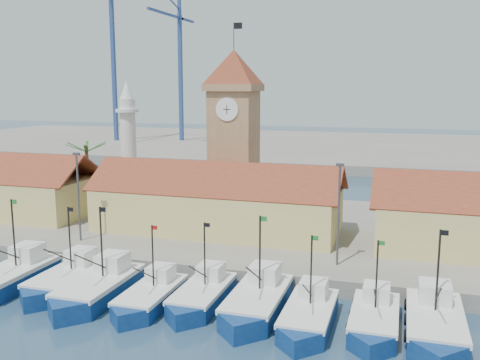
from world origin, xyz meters
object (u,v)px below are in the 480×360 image
(boat_4, at_px, (201,297))
(minaret, at_px, (128,144))
(boat_0, at_px, (9,279))
(clock_tower, at_px, (234,130))

(boat_4, xyz_separation_m, minaret, (-19.53, 24.63, 9.01))
(boat_0, relative_size, clock_tower, 0.47)
(clock_tower, bearing_deg, boat_4, -78.67)
(minaret, bearing_deg, boat_4, -51.59)
(minaret, bearing_deg, clock_tower, -7.61)
(boat_4, height_order, clock_tower, clock_tower)
(boat_0, height_order, boat_4, boat_0)
(boat_0, xyz_separation_m, clock_tower, (12.47, 23.99, 11.13))
(boat_0, distance_m, minaret, 27.60)
(clock_tower, xyz_separation_m, minaret, (-15.00, 2.00, -2.23))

